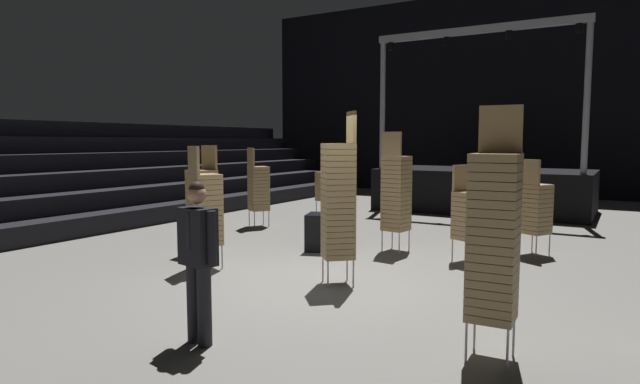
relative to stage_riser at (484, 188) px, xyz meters
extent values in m
cube|color=slate|center=(0.00, -9.69, -0.75)|extent=(22.00, 30.00, 0.10)
cube|color=black|center=(0.00, 5.31, 3.30)|extent=(22.00, 0.30, 8.00)
cube|color=black|center=(-6.88, -8.69, -0.48)|extent=(0.75, 24.00, 0.45)
cube|color=black|center=(-7.62, -8.69, -0.03)|extent=(0.75, 24.00, 0.45)
cube|color=black|center=(-8.38, -8.69, 0.42)|extent=(0.75, 24.00, 0.45)
cube|color=black|center=(-9.12, -8.69, 0.87)|extent=(0.75, 24.00, 0.45)
cube|color=black|center=(-9.88, -8.69, 1.32)|extent=(0.75, 24.00, 0.45)
cube|color=black|center=(0.00, 0.02, -0.07)|extent=(6.12, 3.21, 1.27)
cylinder|color=#9EA0A8|center=(-2.81, -1.33, 2.53)|extent=(0.16, 0.16, 3.92)
cylinder|color=#9EA0A8|center=(2.81, -1.33, 2.53)|extent=(0.16, 0.16, 3.92)
cube|color=#9EA0A8|center=(0.00, -1.33, 4.49)|extent=(5.82, 0.20, 0.20)
cylinder|color=black|center=(-2.56, -1.33, 4.27)|extent=(0.18, 0.18, 0.22)
cylinder|color=black|center=(-0.85, -1.33, 4.27)|extent=(0.18, 0.18, 0.22)
cylinder|color=black|center=(0.85, -1.33, 4.27)|extent=(0.18, 0.18, 0.22)
cylinder|color=black|center=(2.56, -1.33, 4.27)|extent=(0.18, 0.18, 0.22)
cylinder|color=black|center=(0.09, -12.41, -0.28)|extent=(0.15, 0.15, 0.85)
cylinder|color=black|center=(-0.09, -12.38, -0.28)|extent=(0.15, 0.15, 0.85)
cube|color=silver|center=(-0.01, -12.45, 0.44)|extent=(0.20, 0.13, 0.60)
cube|color=black|center=(0.00, -12.39, 0.44)|extent=(0.44, 0.30, 0.60)
cube|color=black|center=(-0.02, -12.51, 0.51)|extent=(0.06, 0.02, 0.38)
cylinder|color=black|center=(0.23, -12.44, 0.46)|extent=(0.11, 0.11, 0.55)
cylinder|color=black|center=(-0.23, -12.35, 0.46)|extent=(0.11, 0.11, 0.55)
sphere|color=tan|center=(0.00, -12.39, 0.88)|extent=(0.20, 0.20, 0.20)
sphere|color=black|center=(0.00, -12.39, 0.94)|extent=(0.16, 0.16, 0.16)
cylinder|color=#B2B5BA|center=(-2.31, -9.61, -0.50)|extent=(0.02, 0.02, 0.40)
cylinder|color=#B2B5BA|center=(-1.97, -9.77, -0.50)|extent=(0.02, 0.02, 0.40)
cylinder|color=#B2B5BA|center=(-2.47, -9.95, -0.50)|extent=(0.02, 0.02, 0.40)
cylinder|color=#B2B5BA|center=(-2.13, -10.12, -0.50)|extent=(0.02, 0.02, 0.40)
cube|color=#A38456|center=(-2.22, -9.86, -0.26)|extent=(0.59, 0.59, 0.08)
cube|color=#A38456|center=(-2.22, -9.86, -0.18)|extent=(0.59, 0.59, 0.08)
cube|color=#A38456|center=(-2.22, -9.86, -0.09)|extent=(0.59, 0.59, 0.08)
cube|color=#A38456|center=(-2.22, -9.86, -0.01)|extent=(0.59, 0.59, 0.08)
cube|color=#A38456|center=(-2.22, -9.86, 0.08)|extent=(0.59, 0.59, 0.08)
cube|color=#A38456|center=(-2.22, -9.86, 0.16)|extent=(0.59, 0.59, 0.08)
cube|color=#A38456|center=(-2.22, -9.86, 0.25)|extent=(0.59, 0.59, 0.08)
cube|color=#A38456|center=(-2.22, -9.86, 0.33)|extent=(0.59, 0.59, 0.08)
cube|color=#A38456|center=(-2.22, -9.86, 0.42)|extent=(0.59, 0.59, 0.08)
cube|color=#A38456|center=(-2.22, -9.86, 0.50)|extent=(0.59, 0.59, 0.08)
cube|color=#A38456|center=(-2.22, -9.86, 0.59)|extent=(0.59, 0.59, 0.08)
cube|color=#A38456|center=(-2.22, -9.86, 0.67)|extent=(0.59, 0.59, 0.08)
cube|color=#A38456|center=(-2.22, -9.86, 0.76)|extent=(0.59, 0.59, 0.08)
cube|color=#A38456|center=(-2.22, -9.86, 0.84)|extent=(0.59, 0.59, 0.08)
cube|color=#A38456|center=(-2.31, -10.04, 1.12)|extent=(0.39, 0.22, 0.46)
cylinder|color=#B2B5BA|center=(-0.20, -6.71, -0.50)|extent=(0.02, 0.02, 0.40)
cylinder|color=#B2B5BA|center=(0.18, -6.76, -0.50)|extent=(0.02, 0.02, 0.40)
cylinder|color=#B2B5BA|center=(-0.25, -7.08, -0.50)|extent=(0.02, 0.02, 0.40)
cylinder|color=#B2B5BA|center=(0.12, -7.14, -0.50)|extent=(0.02, 0.02, 0.40)
cube|color=#A38456|center=(-0.04, -6.92, -0.26)|extent=(0.50, 0.50, 0.08)
cube|color=#A38456|center=(-0.04, -6.92, -0.18)|extent=(0.50, 0.50, 0.08)
cube|color=#A38456|center=(-0.04, -6.92, -0.09)|extent=(0.50, 0.50, 0.08)
cube|color=#A38456|center=(-0.04, -6.92, -0.01)|extent=(0.50, 0.50, 0.08)
cube|color=#A38456|center=(-0.04, -6.92, 0.08)|extent=(0.50, 0.50, 0.08)
cube|color=#A38456|center=(-0.04, -6.92, 0.16)|extent=(0.50, 0.50, 0.08)
cube|color=#A38456|center=(-0.04, -6.92, 0.25)|extent=(0.50, 0.50, 0.08)
cube|color=#A38456|center=(-0.04, -6.92, 0.33)|extent=(0.50, 0.50, 0.08)
cube|color=#A38456|center=(-0.04, -6.92, 0.42)|extent=(0.50, 0.50, 0.08)
cube|color=#A38456|center=(-0.04, -6.92, 0.50)|extent=(0.50, 0.50, 0.08)
cube|color=#A38456|center=(-0.04, -6.92, 0.59)|extent=(0.50, 0.50, 0.08)
cube|color=#A38456|center=(-0.04, -6.92, 0.67)|extent=(0.50, 0.50, 0.08)
cube|color=#A38456|center=(-0.04, -6.92, 0.76)|extent=(0.50, 0.50, 0.08)
cube|color=#A38456|center=(-0.04, -6.92, 0.84)|extent=(0.50, 0.50, 0.08)
cube|color=#A38456|center=(-0.04, -6.92, 0.93)|extent=(0.50, 0.50, 0.08)
cube|color=#A38456|center=(-0.04, -6.92, 1.01)|extent=(0.50, 0.50, 0.08)
cube|color=#A38456|center=(-0.04, -6.92, 1.10)|extent=(0.50, 0.50, 0.08)
cube|color=#A38456|center=(-0.07, -7.12, 1.37)|extent=(0.41, 0.11, 0.46)
cylinder|color=#B2B5BA|center=(2.93, -11.44, -0.50)|extent=(0.02, 0.02, 0.40)
cylinder|color=#B2B5BA|center=(2.55, -11.46, -0.50)|extent=(0.02, 0.02, 0.40)
cylinder|color=#B2B5BA|center=(2.91, -11.06, -0.50)|extent=(0.02, 0.02, 0.40)
cylinder|color=#B2B5BA|center=(2.53, -11.08, -0.50)|extent=(0.02, 0.02, 0.40)
cube|color=#A38456|center=(2.73, -11.26, -0.26)|extent=(0.46, 0.46, 0.08)
cube|color=#A38456|center=(2.73, -11.26, -0.18)|extent=(0.46, 0.46, 0.08)
cube|color=#A38456|center=(2.73, -11.26, -0.09)|extent=(0.46, 0.46, 0.08)
cube|color=#A38456|center=(2.73, -11.26, -0.01)|extent=(0.46, 0.46, 0.08)
cube|color=#A38456|center=(2.73, -11.26, 0.08)|extent=(0.46, 0.46, 0.08)
cube|color=#A38456|center=(2.73, -11.26, 0.16)|extent=(0.46, 0.46, 0.08)
cube|color=#A38456|center=(2.73, -11.26, 0.25)|extent=(0.46, 0.46, 0.08)
cube|color=#A38456|center=(2.73, -11.26, 0.33)|extent=(0.46, 0.46, 0.08)
cube|color=#A38456|center=(2.73, -11.26, 0.42)|extent=(0.46, 0.46, 0.08)
cube|color=#A38456|center=(2.73, -11.26, 0.50)|extent=(0.46, 0.46, 0.08)
cube|color=#A38456|center=(2.73, -11.26, 0.59)|extent=(0.46, 0.46, 0.08)
cube|color=#A38456|center=(2.73, -11.26, 0.67)|extent=(0.46, 0.46, 0.08)
cube|color=#A38456|center=(2.73, -11.26, 0.76)|extent=(0.46, 0.46, 0.08)
cube|color=#A38456|center=(2.73, -11.26, 0.84)|extent=(0.46, 0.46, 0.08)
cube|color=#A38456|center=(2.73, -11.26, 0.93)|extent=(0.46, 0.46, 0.08)
cube|color=#A38456|center=(2.73, -11.26, 1.01)|extent=(0.46, 0.46, 0.08)
cube|color=#A38456|center=(2.73, -11.26, 1.10)|extent=(0.46, 0.46, 0.08)
cube|color=#A38456|center=(2.73, -11.26, 1.18)|extent=(0.46, 0.46, 0.08)
cube|color=#A38456|center=(2.73, -11.26, 1.27)|extent=(0.46, 0.46, 0.08)
cube|color=#A38456|center=(2.72, -11.07, 1.54)|extent=(0.41, 0.07, 0.46)
cylinder|color=#B2B5BA|center=(2.27, -5.68, -0.50)|extent=(0.02, 0.02, 0.40)
cylinder|color=#B2B5BA|center=(2.60, -5.87, -0.50)|extent=(0.02, 0.02, 0.40)
cylinder|color=#B2B5BA|center=(2.09, -6.01, -0.50)|extent=(0.02, 0.02, 0.40)
cylinder|color=#B2B5BA|center=(2.42, -6.20, -0.50)|extent=(0.02, 0.02, 0.40)
cube|color=#A38456|center=(2.35, -5.94, -0.26)|extent=(0.60, 0.60, 0.08)
cube|color=#A38456|center=(2.35, -5.94, -0.18)|extent=(0.60, 0.60, 0.08)
cube|color=#A38456|center=(2.35, -5.94, -0.09)|extent=(0.60, 0.60, 0.08)
cube|color=#A38456|center=(2.35, -5.94, -0.01)|extent=(0.60, 0.60, 0.08)
cube|color=#A38456|center=(2.35, -5.94, 0.08)|extent=(0.60, 0.60, 0.08)
cube|color=#A38456|center=(2.35, -5.94, 0.16)|extent=(0.60, 0.60, 0.08)
cube|color=#A38456|center=(2.35, -5.94, 0.25)|extent=(0.60, 0.60, 0.08)
cube|color=#A38456|center=(2.35, -5.94, 0.33)|extent=(0.60, 0.60, 0.08)
cube|color=#A38456|center=(2.35, -5.94, 0.42)|extent=(0.60, 0.60, 0.08)
cube|color=#A38456|center=(2.35, -5.94, 0.50)|extent=(0.60, 0.60, 0.08)
cube|color=#A38456|center=(2.35, -5.94, 0.59)|extent=(0.60, 0.60, 0.08)
cube|color=#A38456|center=(2.25, -6.11, 0.86)|extent=(0.38, 0.24, 0.46)
cylinder|color=#B2B5BA|center=(-3.99, -3.33, -0.50)|extent=(0.02, 0.02, 0.40)
cylinder|color=#B2B5BA|center=(-3.93, -2.96, -0.50)|extent=(0.02, 0.02, 0.40)
cylinder|color=#B2B5BA|center=(-3.61, -3.39, -0.50)|extent=(0.02, 0.02, 0.40)
cylinder|color=#B2B5BA|center=(-3.55, -3.02, -0.50)|extent=(0.02, 0.02, 0.40)
cube|color=#A38456|center=(-3.77, -3.17, -0.26)|extent=(0.50, 0.50, 0.08)
cube|color=#A38456|center=(-3.77, -3.17, -0.18)|extent=(0.50, 0.50, 0.08)
cube|color=#A38456|center=(-3.77, -3.17, -0.09)|extent=(0.50, 0.50, 0.08)
cube|color=#A38456|center=(-3.77, -3.17, -0.01)|extent=(0.50, 0.50, 0.08)
cube|color=#A38456|center=(-3.77, -3.17, 0.08)|extent=(0.50, 0.50, 0.08)
cube|color=#A38456|center=(-3.77, -3.17, 0.16)|extent=(0.50, 0.50, 0.08)
cube|color=#A38456|center=(-3.77, -3.17, 0.25)|extent=(0.50, 0.50, 0.08)
cube|color=#A38456|center=(-3.77, -3.17, 0.33)|extent=(0.50, 0.50, 0.08)
cube|color=#A38456|center=(-3.77, -3.17, 0.42)|extent=(0.50, 0.50, 0.08)
cube|color=#A38456|center=(-3.77, -3.17, 0.50)|extent=(0.50, 0.50, 0.08)
cube|color=#A38456|center=(-3.58, -3.20, 0.78)|extent=(0.11, 0.41, 0.46)
cylinder|color=#B2B5BA|center=(1.68, -7.07, -0.50)|extent=(0.02, 0.02, 0.40)
cylinder|color=#B2B5BA|center=(1.53, -7.42, -0.50)|extent=(0.02, 0.02, 0.40)
cylinder|color=#B2B5BA|center=(1.34, -6.92, -0.50)|extent=(0.02, 0.02, 0.40)
cylinder|color=#B2B5BA|center=(1.18, -7.26, -0.50)|extent=(0.02, 0.02, 0.40)
cube|color=#A38456|center=(1.43, -7.17, -0.26)|extent=(0.58, 0.58, 0.08)
cube|color=#A38456|center=(1.43, -7.17, -0.18)|extent=(0.58, 0.58, 0.08)
cube|color=#A38456|center=(1.43, -7.17, -0.09)|extent=(0.58, 0.58, 0.08)
cube|color=#A38456|center=(1.43, -7.17, -0.01)|extent=(0.58, 0.58, 0.08)
cube|color=#A38456|center=(1.43, -7.17, 0.08)|extent=(0.58, 0.58, 0.08)
cube|color=#A38456|center=(1.43, -7.17, 0.16)|extent=(0.58, 0.58, 0.08)
cube|color=#A38456|center=(1.43, -7.17, 0.25)|extent=(0.58, 0.58, 0.08)
cube|color=#A38456|center=(1.43, -7.17, 0.33)|extent=(0.58, 0.58, 0.08)
cube|color=#A38456|center=(1.43, -7.17, 0.42)|extent=(0.58, 0.58, 0.08)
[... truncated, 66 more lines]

